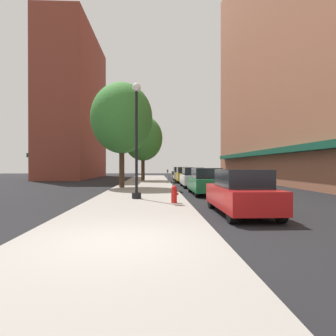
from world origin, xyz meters
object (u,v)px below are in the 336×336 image
object	(u,v)px
parking_meter_far	(168,175)
fire_hydrant	(174,194)
tree_near	(143,138)
car_white	(193,178)
lamppost	(136,138)
car_red	(241,193)
parking_meter_near	(173,178)
car_silver	(180,174)
tree_mid	(122,118)
car_yellow	(185,175)
car_green	(206,182)

from	to	relation	value
parking_meter_far	fire_hydrant	bearing A→B (deg)	-91.36
tree_near	car_white	distance (m)	11.02
lamppost	car_red	world-z (taller)	lamppost
parking_meter_near	car_silver	size ratio (longest dim) A/B	0.30
tree_mid	car_yellow	distance (m)	10.97
tree_near	car_green	world-z (taller)	tree_near
tree_near	parking_meter_near	bearing A→B (deg)	-79.33
parking_meter_far	car_red	world-z (taller)	car_red
fire_hydrant	tree_near	world-z (taller)	tree_near
tree_near	fire_hydrant	bearing A→B (deg)	-83.68
lamppost	parking_meter_far	world-z (taller)	lamppost
car_silver	tree_mid	bearing A→B (deg)	-113.28
car_red	tree_near	bearing A→B (deg)	99.61
fire_hydrant	car_silver	xyz separation A→B (m)	(2.29, 23.26, 0.29)
car_white	car_yellow	world-z (taller)	same
lamppost	car_green	size ratio (longest dim) A/B	1.37
fire_hydrant	car_red	world-z (taller)	car_red
parking_meter_far	car_yellow	distance (m)	3.73
fire_hydrant	car_green	bearing A→B (deg)	64.42
fire_hydrant	car_silver	size ratio (longest dim) A/B	0.18
parking_meter_far	car_green	distance (m)	9.86
parking_meter_far	car_green	bearing A→B (deg)	-78.59
car_white	parking_meter_near	bearing A→B (deg)	-112.09
tree_near	tree_mid	distance (m)	10.75
tree_near	car_green	bearing A→B (deg)	-73.61
fire_hydrant	car_yellow	bearing A→B (deg)	82.59
tree_mid	car_white	xyz separation A→B (m)	(5.73, 1.52, -4.68)
fire_hydrant	tree_near	size ratio (longest dim) A/B	0.11
tree_near	tree_mid	world-z (taller)	tree_mid
car_red	car_green	xyz separation A→B (m)	(0.00, 7.36, 0.00)
fire_hydrant	car_green	xyz separation A→B (m)	(2.29, 4.79, 0.29)
tree_near	car_yellow	xyz separation A→B (m)	(4.53, -2.57, -4.14)
car_red	car_yellow	size ratio (longest dim) A/B	1.00
car_red	tree_mid	bearing A→B (deg)	113.69
tree_mid	car_red	size ratio (longest dim) A/B	1.89
car_green	car_white	size ratio (longest dim) A/B	1.00
tree_mid	car_silver	xyz separation A→B (m)	(5.73, 13.72, -4.68)
car_green	car_white	distance (m)	6.26
fire_hydrant	car_silver	distance (m)	23.37
car_silver	fire_hydrant	bearing A→B (deg)	-96.24
fire_hydrant	tree_near	xyz separation A→B (m)	(-2.24, 20.20, 4.43)
parking_meter_near	car_yellow	bearing A→B (deg)	80.06
car_white	parking_meter_far	bearing A→B (deg)	120.93
car_red	car_white	distance (m)	13.62
tree_mid	car_silver	bearing A→B (deg)	67.33
lamppost	car_red	bearing A→B (deg)	-46.86
parking_meter_near	parking_meter_far	bearing A→B (deg)	90.00
parking_meter_near	car_yellow	distance (m)	11.30
parking_meter_near	car_silver	world-z (taller)	car_silver
parking_meter_near	car_silver	xyz separation A→B (m)	(1.95, 16.76, -0.14)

